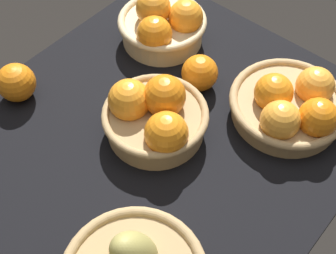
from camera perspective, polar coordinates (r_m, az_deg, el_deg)
The scene contains 6 objects.
market_tray at distance 96.64cm, azimuth -1.78°, elevation -1.80°, with size 84.00×72.00×3.00cm, color black.
basket_far_right at distance 111.02cm, azimuth -0.59°, elevation 12.09°, with size 20.37×20.37×12.49cm.
basket_center at distance 92.56cm, azimuth -1.64°, elevation 1.29°, with size 20.96×20.96×12.31cm.
basket_near_right at distance 98.46cm, azimuth 14.42°, elevation 2.53°, with size 23.80×23.80×10.17cm.
loose_orange_front_gap at distance 101.63cm, azimuth 3.80°, elevation 6.45°, with size 7.82×7.82×7.82cm, color orange.
loose_orange_back_gap at distance 104.19cm, azimuth -17.65°, elevation 5.07°, with size 8.11×8.11×8.11cm, color orange.
Camera 1 is at (-40.74, -38.79, 80.08)cm, focal length 51.11 mm.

